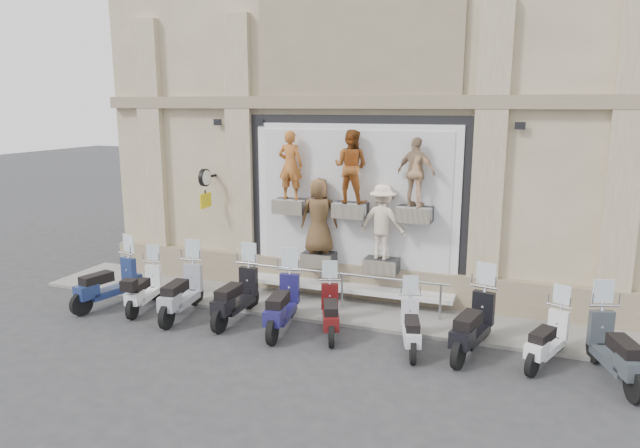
{
  "coord_description": "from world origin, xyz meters",
  "views": [
    {
      "loc": [
        3.97,
        -10.23,
        4.79
      ],
      "look_at": [
        -0.52,
        1.9,
        2.08
      ],
      "focal_mm": 32.0,
      "sensor_mm": 36.0,
      "label": 1
    }
  ],
  "objects_px": {
    "scooter_i": "(548,329)",
    "guard_rail": "(342,292)",
    "scooter_c": "(181,282)",
    "scooter_d": "(236,285)",
    "scooter_f": "(330,301)",
    "scooter_j": "(617,337)",
    "scooter_a": "(107,273)",
    "scooter_h": "(473,313)",
    "scooter_e": "(282,293)",
    "scooter_b": "(144,280)",
    "clock_sign_bracket": "(205,183)",
    "scooter_g": "(412,317)"
  },
  "relations": [
    {
      "from": "scooter_j",
      "to": "scooter_i",
      "type": "bearing_deg",
      "value": 147.67
    },
    {
      "from": "scooter_f",
      "to": "scooter_d",
      "type": "bearing_deg",
      "value": 159.19
    },
    {
      "from": "guard_rail",
      "to": "scooter_b",
      "type": "distance_m",
      "value": 4.71
    },
    {
      "from": "scooter_a",
      "to": "scooter_f",
      "type": "distance_m",
      "value": 5.6
    },
    {
      "from": "scooter_a",
      "to": "scooter_i",
      "type": "height_order",
      "value": "scooter_a"
    },
    {
      "from": "clock_sign_bracket",
      "to": "scooter_d",
      "type": "height_order",
      "value": "clock_sign_bracket"
    },
    {
      "from": "scooter_b",
      "to": "guard_rail",
      "type": "bearing_deg",
      "value": 7.42
    },
    {
      "from": "scooter_e",
      "to": "scooter_f",
      "type": "distance_m",
      "value": 1.06
    },
    {
      "from": "scooter_d",
      "to": "scooter_c",
      "type": "bearing_deg",
      "value": -170.98
    },
    {
      "from": "scooter_a",
      "to": "scooter_f",
      "type": "xyz_separation_m",
      "value": [
        5.6,
        0.24,
        -0.1
      ]
    },
    {
      "from": "clock_sign_bracket",
      "to": "scooter_j",
      "type": "bearing_deg",
      "value": -12.88
    },
    {
      "from": "scooter_i",
      "to": "scooter_a",
      "type": "bearing_deg",
      "value": -156.54
    },
    {
      "from": "scooter_h",
      "to": "scooter_a",
      "type": "bearing_deg",
      "value": -165.37
    },
    {
      "from": "guard_rail",
      "to": "scooter_j",
      "type": "height_order",
      "value": "scooter_j"
    },
    {
      "from": "scooter_g",
      "to": "scooter_j",
      "type": "relative_size",
      "value": 0.83
    },
    {
      "from": "scooter_a",
      "to": "scooter_d",
      "type": "xyz_separation_m",
      "value": [
        3.35,
        0.24,
        0.0
      ]
    },
    {
      "from": "scooter_c",
      "to": "scooter_h",
      "type": "distance_m",
      "value": 6.47
    },
    {
      "from": "scooter_d",
      "to": "scooter_f",
      "type": "xyz_separation_m",
      "value": [
        2.25,
        0.0,
        -0.1
      ]
    },
    {
      "from": "guard_rail",
      "to": "scooter_b",
      "type": "bearing_deg",
      "value": -160.55
    },
    {
      "from": "clock_sign_bracket",
      "to": "scooter_c",
      "type": "xyz_separation_m",
      "value": [
        0.57,
        -2.12,
        -1.97
      ]
    },
    {
      "from": "scooter_d",
      "to": "scooter_i",
      "type": "xyz_separation_m",
      "value": [
        6.53,
        0.03,
        -0.12
      ]
    },
    {
      "from": "scooter_f",
      "to": "scooter_h",
      "type": "xyz_separation_m",
      "value": [
        2.92,
        0.03,
        0.12
      ]
    },
    {
      "from": "scooter_e",
      "to": "scooter_j",
      "type": "bearing_deg",
      "value": -9.0
    },
    {
      "from": "scooter_f",
      "to": "scooter_b",
      "type": "bearing_deg",
      "value": 160.49
    },
    {
      "from": "scooter_h",
      "to": "scooter_j",
      "type": "relative_size",
      "value": 1.02
    },
    {
      "from": "scooter_f",
      "to": "scooter_a",
      "type": "bearing_deg",
      "value": 161.55
    },
    {
      "from": "scooter_d",
      "to": "scooter_j",
      "type": "height_order",
      "value": "scooter_d"
    },
    {
      "from": "scooter_b",
      "to": "scooter_g",
      "type": "bearing_deg",
      "value": -12.84
    },
    {
      "from": "scooter_i",
      "to": "guard_rail",
      "type": "bearing_deg",
      "value": -175.67
    },
    {
      "from": "scooter_d",
      "to": "scooter_j",
      "type": "distance_m",
      "value": 7.63
    },
    {
      "from": "scooter_c",
      "to": "scooter_i",
      "type": "height_order",
      "value": "scooter_c"
    },
    {
      "from": "clock_sign_bracket",
      "to": "scooter_g",
      "type": "relative_size",
      "value": 0.6
    },
    {
      "from": "guard_rail",
      "to": "scooter_j",
      "type": "bearing_deg",
      "value": -16.93
    },
    {
      "from": "scooter_c",
      "to": "scooter_e",
      "type": "xyz_separation_m",
      "value": [
        2.5,
        0.04,
        0.0
      ]
    },
    {
      "from": "scooter_a",
      "to": "scooter_h",
      "type": "xyz_separation_m",
      "value": [
        8.52,
        0.27,
        0.02
      ]
    },
    {
      "from": "scooter_a",
      "to": "scooter_g",
      "type": "relative_size",
      "value": 1.2
    },
    {
      "from": "guard_rail",
      "to": "scooter_i",
      "type": "height_order",
      "value": "scooter_i"
    },
    {
      "from": "scooter_j",
      "to": "scooter_h",
      "type": "bearing_deg",
      "value": 155.34
    },
    {
      "from": "scooter_c",
      "to": "scooter_i",
      "type": "relative_size",
      "value": 1.17
    },
    {
      "from": "clock_sign_bracket",
      "to": "scooter_j",
      "type": "xyz_separation_m",
      "value": [
        9.5,
        -2.17,
        -1.97
      ]
    },
    {
      "from": "guard_rail",
      "to": "scooter_f",
      "type": "relative_size",
      "value": 2.82
    },
    {
      "from": "clock_sign_bracket",
      "to": "scooter_f",
      "type": "relative_size",
      "value": 0.57
    },
    {
      "from": "scooter_e",
      "to": "scooter_g",
      "type": "relative_size",
      "value": 1.22
    },
    {
      "from": "guard_rail",
      "to": "scooter_a",
      "type": "height_order",
      "value": "scooter_a"
    },
    {
      "from": "scooter_f",
      "to": "scooter_g",
      "type": "bearing_deg",
      "value": -27.5
    },
    {
      "from": "guard_rail",
      "to": "scooter_h",
      "type": "bearing_deg",
      "value": -24.33
    },
    {
      "from": "scooter_c",
      "to": "scooter_d",
      "type": "distance_m",
      "value": 1.31
    },
    {
      "from": "scooter_d",
      "to": "scooter_i",
      "type": "bearing_deg",
      "value": 0.46
    },
    {
      "from": "scooter_f",
      "to": "scooter_c",
      "type": "bearing_deg",
      "value": 162.4
    },
    {
      "from": "guard_rail",
      "to": "scooter_j",
      "type": "distance_m",
      "value": 5.86
    }
  ]
}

